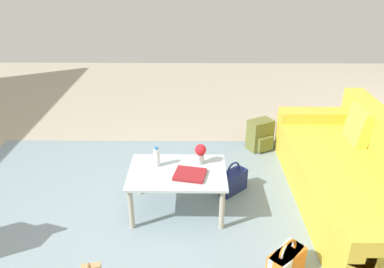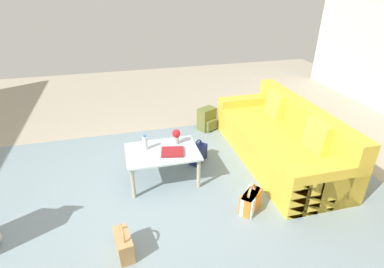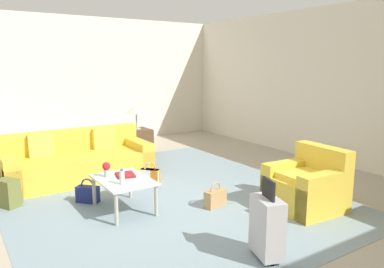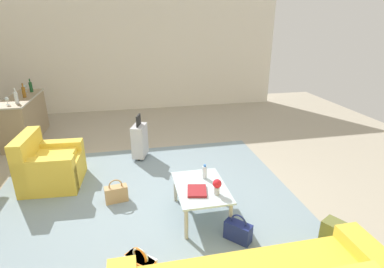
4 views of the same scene
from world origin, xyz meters
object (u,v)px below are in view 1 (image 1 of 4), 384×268
coffee_table_book (190,174)px  backpack_olive (260,136)px  flower_vase (201,152)px  handbag_white (286,263)px  couch (361,180)px  handbag_navy (233,181)px  handbag_orange (286,263)px  water_bottle (157,157)px  coffee_table (177,177)px

coffee_table_book → backpack_olive: (-0.88, -1.37, -0.27)m
flower_vase → handbag_white: (-0.66, 0.98, -0.44)m
coffee_table_book → couch: bearing=-162.3°
couch → coffee_table_book: bearing=6.1°
couch → flower_vase: couch is taller
handbag_navy → handbag_orange: bearing=105.0°
handbag_orange → handbag_navy: bearing=-75.0°
couch → coffee_table_book: size_ratio=8.61×
coffee_table_book → handbag_white: bearing=146.8°
coffee_table_book → handbag_orange: bearing=146.6°
handbag_orange → handbag_white: (0.00, -0.01, 0.00)m
couch → water_bottle: size_ratio=11.86×
couch → backpack_olive: (0.79, -1.19, -0.10)m
flower_vase → handbag_white: size_ratio=0.57×
handbag_orange → handbag_navy: 1.20m
coffee_table_book → backpack_olive: bearing=-111.2°
handbag_white → couch: bearing=-134.6°
water_bottle → backpack_olive: 1.73m
water_bottle → handbag_orange: bearing=138.9°
coffee_table_book → handbag_navy: coffee_table_book is taller
flower_vase → backpack_olive: 1.44m
couch → handbag_navy: 1.26m
couch → handbag_white: 1.32m
coffee_table → backpack_olive: bearing=-127.9°
couch → water_bottle: bearing=0.0°
couch → handbag_orange: bearing=45.6°
couch → handbag_orange: 1.32m
coffee_table → backpack_olive: coffee_table is taller
flower_vase → handbag_orange: flower_vase is taller
coffee_table_book → handbag_navy: size_ratio=0.78×
water_bottle → handbag_white: bearing=139.1°
water_bottle → handbag_navy: bearing=-164.0°
couch → backpack_olive: 1.43m
water_bottle → handbag_white: size_ratio=0.57×
water_bottle → handbag_navy: (-0.77, -0.22, -0.41)m
couch → handbag_navy: size_ratio=6.76×
couch → flower_vase: 1.60m
backpack_olive → couch: bearing=123.7°
handbag_navy → couch: bearing=169.9°
couch → water_bottle: couch is taller
flower_vase → backpack_olive: (-0.78, -1.14, -0.38)m
coffee_table → backpack_olive: (-1.00, -1.29, -0.19)m
couch → handbag_orange: (0.92, 0.94, -0.16)m
couch → flower_vase: (1.58, -0.05, 0.28)m
handbag_orange → backpack_olive: size_ratio=0.89×
coffee_table → water_bottle: size_ratio=4.53×
handbag_white → water_bottle: bearing=-40.9°
flower_vase → handbag_navy: flower_vase is taller
coffee_table_book → flower_vase: flower_vase is taller
couch → handbag_navy: (1.23, -0.22, -0.16)m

